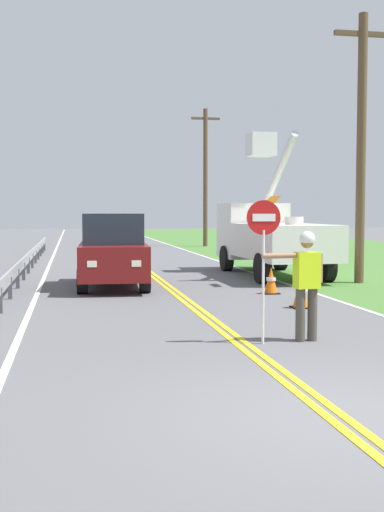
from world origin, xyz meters
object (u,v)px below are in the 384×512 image
object	(u,v)px
oncoming_suv_nearest	(113,250)
utility_pole_near	(361,144)
flagger_worker	(306,278)
stop_sign_paddle	(264,239)
utility_pole_mid	(205,175)
utility_bucket_truck	(269,234)
traffic_cone_lead	(301,293)
traffic_cone_mid	(271,281)

from	to	relation	value
oncoming_suv_nearest	utility_pole_near	xyz separation A→B (m)	(7.40, -0.22, 3.12)
flagger_worker	utility_pole_near	distance (m)	9.98
stop_sign_paddle	utility_pole_mid	world-z (taller)	utility_pole_mid
oncoming_suv_nearest	utility_pole_near	distance (m)	8.03
utility_bucket_truck	oncoming_suv_nearest	distance (m)	6.12
utility_pole_near	utility_pole_mid	bearing A→B (deg)	90.76
utility_bucket_truck	oncoming_suv_nearest	bearing A→B (deg)	-153.26
utility_pole_mid	flagger_worker	bearing A→B (deg)	-98.49
flagger_worker	utility_pole_mid	bearing A→B (deg)	81.51
utility_bucket_truck	utility_pole_near	world-z (taller)	utility_pole_near
traffic_cone_lead	traffic_cone_mid	size ratio (longest dim) A/B	1.00
utility_bucket_truck	traffic_cone_mid	xyz separation A→B (m)	(-1.48, -5.03, -1.06)
stop_sign_paddle	traffic_cone_mid	distance (m)	6.71
utility_pole_mid	traffic_cone_mid	size ratio (longest dim) A/B	12.22
oncoming_suv_nearest	traffic_cone_mid	size ratio (longest dim) A/B	6.69
flagger_worker	stop_sign_paddle	size ratio (longest dim) A/B	0.78
stop_sign_paddle	utility_bucket_truck	world-z (taller)	utility_bucket_truck
stop_sign_paddle	utility_pole_mid	bearing A→B (deg)	80.11
traffic_cone_mid	utility_bucket_truck	bearing A→B (deg)	73.61
utility_pole_near	utility_bucket_truck	bearing A→B (deg)	123.15
flagger_worker	traffic_cone_lead	distance (m)	3.84
utility_pole_near	traffic_cone_lead	size ratio (longest dim) A/B	11.43
flagger_worker	utility_pole_near	size ratio (longest dim) A/B	0.23
traffic_cone_lead	utility_pole_near	bearing A→B (deg)	52.58
flagger_worker	traffic_cone_mid	size ratio (longest dim) A/B	2.61
traffic_cone_lead	flagger_worker	bearing A→B (deg)	-108.67
utility_bucket_truck	flagger_worker	bearing A→B (deg)	-104.10
traffic_cone_lead	oncoming_suv_nearest	bearing A→B (deg)	128.53
utility_bucket_truck	utility_pole_near	bearing A→B (deg)	-56.85
oncoming_suv_nearest	traffic_cone_lead	world-z (taller)	oncoming_suv_nearest
stop_sign_paddle	traffic_cone_mid	world-z (taller)	stop_sign_paddle
traffic_cone_lead	traffic_cone_mid	xyz separation A→B (m)	(0.12, 2.57, 0.00)
stop_sign_paddle	oncoming_suv_nearest	distance (m)	8.74
stop_sign_paddle	traffic_cone_lead	bearing A→B (deg)	61.71
traffic_cone_lead	traffic_cone_mid	distance (m)	2.57
flagger_worker	utility_pole_mid	world-z (taller)	utility_pole_mid
oncoming_suv_nearest	traffic_cone_lead	distance (m)	6.24
utility_pole_near	traffic_cone_lead	bearing A→B (deg)	-127.42
flagger_worker	utility_bucket_truck	bearing A→B (deg)	75.90
stop_sign_paddle	traffic_cone_mid	bearing A→B (deg)	71.46
utility_pole_mid	utility_pole_near	bearing A→B (deg)	-89.24
oncoming_suv_nearest	utility_pole_near	size ratio (longest dim) A/B	0.59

